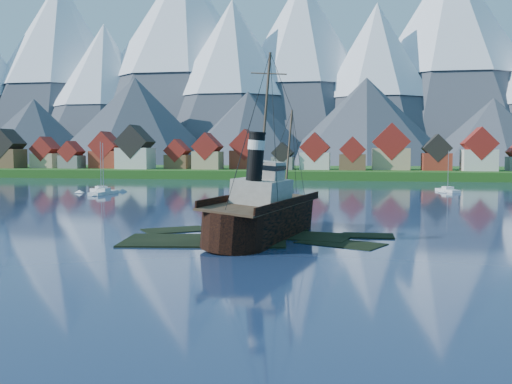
% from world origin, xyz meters
% --- Properties ---
extents(ground, '(1400.00, 1400.00, 0.00)m').
position_xyz_m(ground, '(0.00, 0.00, 0.00)').
color(ground, '#1B2C4C').
rests_on(ground, ground).
extents(shoal, '(31.71, 21.24, 1.14)m').
position_xyz_m(shoal, '(1.78, 2.15, -0.35)').
color(shoal, black).
rests_on(shoal, ground).
extents(shore_bank, '(600.00, 80.00, 3.20)m').
position_xyz_m(shore_bank, '(0.00, 170.00, 0.00)').
color(shore_bank, '#204B15').
rests_on(shore_bank, ground).
extents(seawall, '(600.00, 2.50, 2.00)m').
position_xyz_m(seawall, '(0.00, 132.00, 0.00)').
color(seawall, '#3F3D38').
rests_on(seawall, ground).
extents(town, '(250.96, 16.69, 17.30)m').
position_xyz_m(town, '(-33.12, 152.18, 8.99)').
color(town, maroon).
rests_on(town, ground).
extents(mountains, '(965.00, 340.00, 205.00)m').
position_xyz_m(mountains, '(-0.79, 481.26, 89.34)').
color(mountains, '#2D333D').
rests_on(mountains, ground).
extents(tugboat_wreck, '(6.45, 27.78, 22.01)m').
position_xyz_m(tugboat_wreck, '(2.93, 3.36, 2.78)').
color(tugboat_wreck, black).
rests_on(tugboat_wreck, ground).
extents(sailboat_a, '(3.01, 10.26, 12.40)m').
position_xyz_m(sailboat_a, '(-44.00, 60.16, 0.27)').
color(sailboat_a, silver).
rests_on(sailboat_a, ground).
extents(sailboat_c, '(8.69, 8.90, 12.83)m').
position_xyz_m(sailboat_c, '(-47.21, 65.74, 0.29)').
color(sailboat_c, silver).
rests_on(sailboat_c, ground).
extents(sailboat_e, '(5.01, 9.39, 10.59)m').
position_xyz_m(sailboat_e, '(35.75, 83.11, 0.23)').
color(sailboat_e, silver).
rests_on(sailboat_e, ground).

